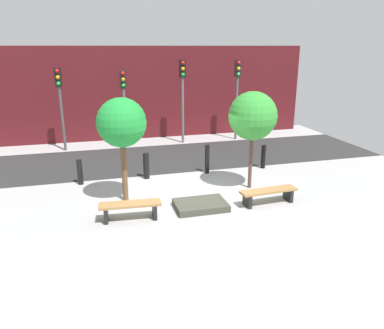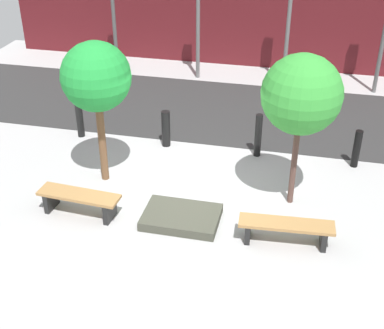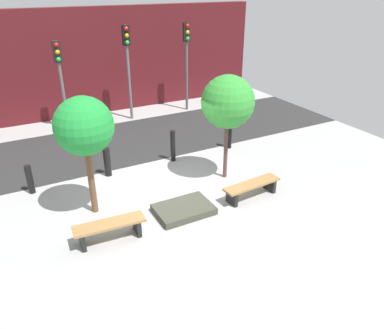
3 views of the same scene
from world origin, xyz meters
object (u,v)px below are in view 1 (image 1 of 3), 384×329
at_px(bollard_center, 207,159).
at_px(traffic_light_mid_east, 183,87).
at_px(bench_left, 130,208).
at_px(tree_behind_left_bench, 122,123).
at_px(bollard_right, 263,157).
at_px(bollard_left, 146,166).
at_px(traffic_light_east, 237,86).
at_px(bollard_far_left, 80,172).
at_px(bench_right, 268,193).
at_px(planter_bed, 201,205).
at_px(traffic_light_mid_west, 124,94).
at_px(tree_behind_right_bench, 253,116).
at_px(traffic_light_west, 60,94).

distance_m(bollard_center, traffic_light_mid_east, 5.11).
distance_m(bench_left, tree_behind_left_bench, 2.44).
bearing_deg(bollard_right, bollard_center, 180.00).
bearing_deg(bollard_left, traffic_light_east, 41.90).
xyz_separation_m(bollard_far_left, bollard_left, (2.23, 0.00, 0.03)).
bearing_deg(bollard_center, bench_right, -74.03).
height_order(bollard_center, bollard_right, bollard_center).
bearing_deg(planter_bed, bollard_center, 69.28).
bearing_deg(planter_bed, bollard_left, 110.72).
height_order(traffic_light_mid_west, traffic_light_mid_east, traffic_light_mid_east).
relative_size(bollard_center, traffic_light_mid_west, 0.31).
relative_size(tree_behind_right_bench, traffic_light_mid_west, 0.91).
distance_m(bench_right, traffic_light_west, 10.11).
relative_size(tree_behind_left_bench, traffic_light_mid_east, 0.80).
bearing_deg(tree_behind_left_bench, bollard_far_left, 126.69).
xyz_separation_m(tree_behind_left_bench, traffic_light_west, (-2.04, 6.43, 0.13)).
relative_size(traffic_light_mid_east, traffic_light_east, 1.01).
height_order(bollard_right, traffic_light_mid_east, traffic_light_mid_east).
bearing_deg(traffic_light_west, bench_right, -52.05).
bearing_deg(tree_behind_right_bench, bench_right, -90.00).
distance_m(tree_behind_right_bench, traffic_light_east, 6.75).
bearing_deg(bollard_far_left, traffic_light_mid_east, 44.66).
bearing_deg(bench_left, traffic_light_west, 108.69).
height_order(tree_behind_left_bench, traffic_light_mid_east, traffic_light_mid_east).
xyz_separation_m(planter_bed, bollard_far_left, (-3.34, 2.95, 0.33)).
xyz_separation_m(planter_bed, bollard_left, (-1.11, 2.95, 0.36)).
distance_m(bollard_left, traffic_light_mid_east, 5.70).
bearing_deg(bench_right, tree_behind_left_bench, 157.33).
bearing_deg(bench_left, tree_behind_right_bench, 22.67).
bearing_deg(planter_bed, traffic_light_west, 118.14).
xyz_separation_m(bench_left, planter_bed, (2.02, 0.20, -0.24)).
relative_size(planter_bed, traffic_light_mid_west, 0.43).
bearing_deg(tree_behind_left_bench, traffic_light_east, 46.61).
relative_size(bench_left, tree_behind_left_bench, 0.54).
bearing_deg(traffic_light_mid_east, bollard_center, -92.94).
relative_size(planter_bed, tree_behind_left_bench, 0.48).
height_order(bench_right, bollard_right, bollard_right).
height_order(bench_right, bollard_left, bollard_left).
xyz_separation_m(bollard_center, traffic_light_mid_east, (0.24, 4.64, 2.13)).
height_order(bench_left, bollard_left, bollard_left).
xyz_separation_m(tree_behind_left_bench, bollard_right, (5.36, 1.78, -1.91)).
relative_size(tree_behind_right_bench, bollard_center, 2.97).
relative_size(bench_left, traffic_light_mid_west, 0.48).
bearing_deg(bollard_left, traffic_light_west, 122.39).
xyz_separation_m(bollard_left, traffic_light_mid_east, (2.47, 4.64, 2.20)).
bearing_deg(planter_bed, bench_left, -174.33).
distance_m(planter_bed, bollard_center, 3.18).
xyz_separation_m(bench_left, traffic_light_mid_east, (3.37, 7.79, 2.32)).
height_order(bollard_left, traffic_light_east, traffic_light_east).
distance_m(bollard_far_left, traffic_light_mid_west, 5.42).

